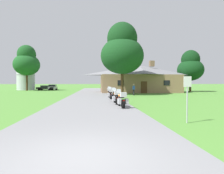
{
  "coord_description": "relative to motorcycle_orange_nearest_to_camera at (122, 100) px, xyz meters",
  "views": [
    {
      "loc": [
        0.33,
        -4.46,
        1.84
      ],
      "look_at": [
        2.76,
        22.0,
        1.24
      ],
      "focal_mm": 29.66,
      "sensor_mm": 36.0,
      "label": 1
    }
  ],
  "objects": [
    {
      "name": "ground_plane",
      "position": [
        -2.24,
        11.27,
        -0.61
      ],
      "size": [
        500.0,
        500.0,
        0.0
      ],
      "primitive_type": "plane",
      "color": "#4C8433"
    },
    {
      "name": "metal_signpost_roadside",
      "position": [
        2.28,
        -5.13,
        0.74
      ],
      "size": [
        0.36,
        0.06,
        2.14
      ],
      "color": "#9EA0A5",
      "rests_on": "ground"
    },
    {
      "name": "parked_black_sedan_far_left",
      "position": [
        -14.09,
        33.84,
        0.03
      ],
      "size": [
        4.31,
        2.12,
        1.2
      ],
      "rotation": [
        0.0,
        0.0,
        1.51
      ],
      "color": "black",
      "rests_on": "ground"
    },
    {
      "name": "motorcycle_orange_second_in_row",
      "position": [
        -0.14,
        2.32,
        0.0
      ],
      "size": [
        0.73,
        2.08,
        1.3
      ],
      "rotation": [
        0.0,
        0.0,
        0.02
      ],
      "color": "black",
      "rests_on": "asphalt_driveway"
    },
    {
      "name": "motorcycle_white_third_in_row",
      "position": [
        -0.02,
        4.69,
        0.0
      ],
      "size": [
        0.72,
        2.08,
        1.3
      ],
      "rotation": [
        0.0,
        0.0,
        0.0
      ],
      "color": "black",
      "rests_on": "asphalt_driveway"
    },
    {
      "name": "metal_silo_distant",
      "position": [
        -19.51,
        35.86,
        3.82
      ],
      "size": [
        4.45,
        4.45,
        8.84
      ],
      "color": "#B2B7BC",
      "rests_on": "ground"
    },
    {
      "name": "motorcycle_orange_nearest_to_camera",
      "position": [
        0.0,
        0.0,
        0.0
      ],
      "size": [
        0.8,
        2.08,
        1.3
      ],
      "rotation": [
        0.0,
        0.0,
        0.07
      ],
      "color": "black",
      "rests_on": "asphalt_driveway"
    },
    {
      "name": "tree_right_of_lodge",
      "position": [
        17.8,
        23.54,
        4.55
      ],
      "size": [
        5.28,
        5.28,
        8.62
      ],
      "color": "#422D19",
      "rests_on": "ground"
    },
    {
      "name": "stone_lodge",
      "position": [
        6.64,
        22.53,
        2.12
      ],
      "size": [
        15.57,
        8.49,
        6.2
      ],
      "color": "#896B4C",
      "rests_on": "ground"
    },
    {
      "name": "tree_by_lodge_front",
      "position": [
        2.23,
        14.85,
        6.14
      ],
      "size": [
        6.56,
        6.56,
        11.05
      ],
      "color": "#422D19",
      "rests_on": "ground"
    },
    {
      "name": "motorcycle_black_farthest_in_row",
      "position": [
        -0.16,
        9.91,
        0.01
      ],
      "size": [
        0.66,
        2.08,
        1.3
      ],
      "rotation": [
        0.0,
        0.0,
        -0.06
      ],
      "color": "black",
      "rests_on": "asphalt_driveway"
    },
    {
      "name": "bystander_blue_shirt_near_lodge",
      "position": [
        3.79,
        13.74,
        0.34
      ],
      "size": [
        0.31,
        0.53,
        1.69
      ],
      "rotation": [
        0.0,
        0.0,
        4.97
      ],
      "color": "black",
      "rests_on": "ground"
    },
    {
      "name": "parked_silver_suv_far_left",
      "position": [
        -12.62,
        35.1,
        0.17
      ],
      "size": [
        2.31,
        4.77,
        1.4
      ],
      "rotation": [
        0.0,
        0.0,
        0.1
      ],
      "color": "#ADAFB7",
      "rests_on": "ground"
    },
    {
      "name": "tree_left_far",
      "position": [
        -17.85,
        31.85,
        6.19
      ],
      "size": [
        5.93,
        5.93,
        10.69
      ],
      "color": "#422D19",
      "rests_on": "ground"
    },
    {
      "name": "asphalt_driveway",
      "position": [
        -2.24,
        9.27,
        -0.58
      ],
      "size": [
        6.4,
        80.0,
        0.06
      ],
      "primitive_type": "cube",
      "color": "slate",
      "rests_on": "ground"
    },
    {
      "name": "motorcycle_green_fourth_in_row",
      "position": [
        -0.17,
        7.29,
        0.0
      ],
      "size": [
        0.73,
        2.08,
        1.3
      ],
      "rotation": [
        0.0,
        0.0,
        -0.02
      ],
      "color": "black",
      "rests_on": "asphalt_driveway"
    }
  ]
}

